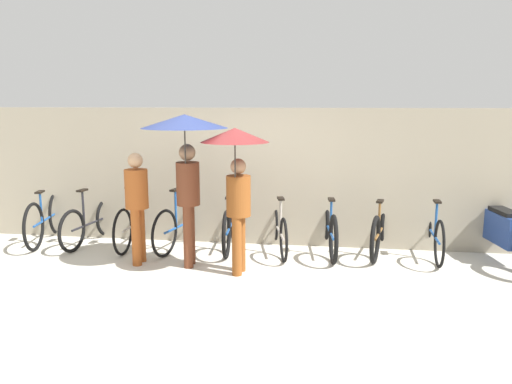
# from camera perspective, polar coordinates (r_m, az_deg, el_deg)

# --- Properties ---
(ground_plane) EXTENTS (30.00, 30.00, 0.00)m
(ground_plane) POSITION_cam_1_polar(r_m,az_deg,el_deg) (6.28, -6.00, -10.95)
(ground_plane) COLOR beige
(back_wall) EXTENTS (15.05, 0.12, 2.17)m
(back_wall) POSITION_cam_1_polar(r_m,az_deg,el_deg) (7.99, -2.51, 1.79)
(back_wall) COLOR gray
(back_wall) RESTS_ON ground
(parked_bicycle_0) EXTENTS (0.49, 1.76, 1.10)m
(parked_bicycle_0) POSITION_cam_1_polar(r_m,az_deg,el_deg) (8.84, -22.83, -2.76)
(parked_bicycle_0) COLOR black
(parked_bicycle_0) RESTS_ON ground
(parked_bicycle_1) EXTENTS (0.44, 1.66, 1.11)m
(parked_bicycle_1) POSITION_cam_1_polar(r_m,az_deg,el_deg) (8.49, -18.35, -3.26)
(parked_bicycle_1) COLOR black
(parked_bicycle_1) RESTS_ON ground
(parked_bicycle_2) EXTENTS (0.44, 1.74, 1.09)m
(parked_bicycle_2) POSITION_cam_1_polar(r_m,az_deg,el_deg) (8.18, -13.56, -3.34)
(parked_bicycle_2) COLOR black
(parked_bicycle_2) RESTS_ON ground
(parked_bicycle_3) EXTENTS (0.54, 1.75, 1.06)m
(parked_bicycle_3) POSITION_cam_1_polar(r_m,az_deg,el_deg) (7.93, -8.41, -3.58)
(parked_bicycle_3) COLOR black
(parked_bicycle_3) RESTS_ON ground
(parked_bicycle_4) EXTENTS (0.44, 1.71, 1.07)m
(parked_bicycle_4) POSITION_cam_1_polar(r_m,az_deg,el_deg) (7.80, -2.94, -3.79)
(parked_bicycle_4) COLOR black
(parked_bicycle_4) RESTS_ON ground
(parked_bicycle_5) EXTENTS (0.55, 1.68, 1.08)m
(parked_bicycle_5) POSITION_cam_1_polar(r_m,az_deg,el_deg) (7.67, 2.62, -4.19)
(parked_bicycle_5) COLOR black
(parked_bicycle_5) RESTS_ON ground
(parked_bicycle_6) EXTENTS (0.44, 1.80, 1.06)m
(parked_bicycle_6) POSITION_cam_1_polar(r_m,az_deg,el_deg) (7.67, 8.35, -4.15)
(parked_bicycle_6) COLOR black
(parked_bicycle_6) RESTS_ON ground
(parked_bicycle_7) EXTENTS (0.57, 1.68, 0.97)m
(parked_bicycle_7) POSITION_cam_1_polar(r_m,az_deg,el_deg) (7.76, 14.02, -4.25)
(parked_bicycle_7) COLOR black
(parked_bicycle_7) RESTS_ON ground
(parked_bicycle_8) EXTENTS (0.44, 1.76, 1.07)m
(parked_bicycle_8) POSITION_cam_1_polar(r_m,az_deg,el_deg) (7.89, 19.54, -4.30)
(parked_bicycle_8) COLOR black
(parked_bicycle_8) RESTS_ON ground
(pedestrian_leading) EXTENTS (0.32, 0.32, 1.58)m
(pedestrian_leading) POSITION_cam_1_polar(r_m,az_deg,el_deg) (7.13, -13.45, -0.91)
(pedestrian_leading) COLOR #9E4C1E
(pedestrian_leading) RESTS_ON ground
(pedestrian_center) EXTENTS (1.15, 1.15, 2.10)m
(pedestrian_center) POSITION_cam_1_polar(r_m,az_deg,el_deg) (6.70, -8.05, 5.43)
(pedestrian_center) COLOR brown
(pedestrian_center) RESTS_ON ground
(pedestrian_trailing) EXTENTS (0.87, 0.87, 1.95)m
(pedestrian_trailing) POSITION_cam_1_polar(r_m,az_deg,el_deg) (6.37, -2.26, 3.13)
(pedestrian_trailing) COLOR brown
(pedestrian_trailing) RESTS_ON ground
(motorcycle) EXTENTS (0.63, 2.21, 0.95)m
(motorcycle) POSITION_cam_1_polar(r_m,az_deg,el_deg) (8.03, 26.37, -4.03)
(motorcycle) COLOR black
(motorcycle) RESTS_ON ground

